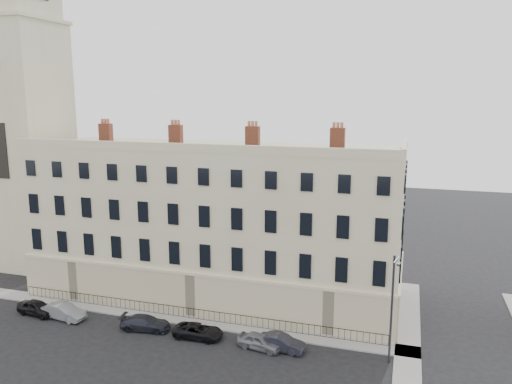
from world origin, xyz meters
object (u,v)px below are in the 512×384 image
at_px(car_c, 145,323).
at_px(car_e, 260,341).
at_px(car_b, 64,311).
at_px(car_a, 37,308).
at_px(streetlamp, 392,305).
at_px(car_d, 198,331).
at_px(car_f, 281,343).

distance_m(car_c, car_e, 10.35).
relative_size(car_b, car_e, 1.13).
bearing_deg(car_c, car_a, 83.03).
xyz_separation_m(car_b, car_c, (8.13, 0.25, -0.06)).
relative_size(car_b, car_c, 0.97).
bearing_deg(car_a, car_b, -82.78).
bearing_deg(car_b, streetlamp, -81.40).
bearing_deg(car_a, car_c, -81.60).
height_order(car_a, car_d, car_a).
bearing_deg(car_e, car_b, 99.87).
distance_m(car_c, car_f, 12.01).
bearing_deg(car_b, car_c, -81.23).
bearing_deg(car_e, car_c, 98.58).
bearing_deg(car_e, car_f, -70.37).
distance_m(car_e, car_f, 1.69).
height_order(car_a, car_e, car_a).
xyz_separation_m(car_b, car_e, (18.48, 0.05, -0.06)).
relative_size(car_a, car_d, 0.94).
bearing_deg(car_d, car_a, 89.57).
distance_m(car_a, car_b, 2.91).
bearing_deg(car_f, car_e, 106.66).
height_order(car_a, streetlamp, streetlamp).
height_order(car_c, car_e, car_e).
xyz_separation_m(car_b, car_d, (13.05, 0.29, -0.11)).
bearing_deg(car_b, car_f, -82.05).
distance_m(car_a, car_e, 21.40).
bearing_deg(car_d, car_f, -91.09).
bearing_deg(car_f, car_c, 97.15).
bearing_deg(car_d, car_c, 88.90).
relative_size(car_b, car_d, 1.00).
bearing_deg(streetlamp, car_a, -165.09).
xyz_separation_m(car_a, car_d, (15.96, 0.30, -0.09)).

